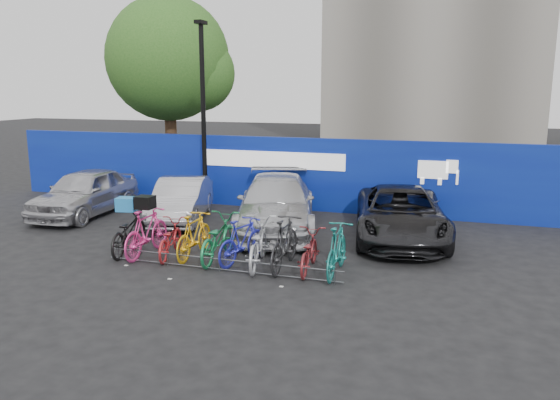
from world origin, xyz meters
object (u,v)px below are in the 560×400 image
at_px(bike_3, 194,235).
at_px(bike_5, 242,241).
at_px(lamppost, 203,110).
at_px(bike_2, 170,239).
at_px(car_2, 276,204).
at_px(bike_8, 309,252).
at_px(bike_0, 128,232).
at_px(bike_6, 258,243).
at_px(bike_7, 285,243).
at_px(bike_rack, 220,264).
at_px(bike_9, 337,250).
at_px(car_1, 181,200).
at_px(car_3, 401,214).
at_px(tree, 174,62).
at_px(car_0, 85,192).
at_px(bike_4, 218,238).
at_px(bike_1, 147,232).

distance_m(bike_3, bike_5, 1.24).
distance_m(lamppost, bike_2, 6.31).
height_order(car_2, bike_8, car_2).
distance_m(car_2, bike_0, 4.25).
height_order(bike_0, bike_6, bike_6).
height_order(bike_7, bike_8, bike_7).
bearing_deg(bike_6, bike_rack, 30.36).
bearing_deg(bike_8, lamppost, -51.17).
xyz_separation_m(bike_0, bike_9, (5.23, -0.06, 0.04)).
relative_size(car_1, bike_6, 1.94).
distance_m(car_3, bike_5, 4.57).
relative_size(bike_7, bike_8, 1.14).
bearing_deg(tree, bike_3, -59.71).
bearing_deg(tree, bike_2, -62.58).
height_order(bike_0, bike_8, bike_0).
height_order(bike_6, bike_9, bike_9).
bearing_deg(bike_0, tree, -78.16).
distance_m(bike_0, bike_6, 3.39).
bearing_deg(car_1, bike_2, -82.62).
xyz_separation_m(tree, bike_6, (7.45, -10.06, -4.53)).
distance_m(car_0, bike_4, 6.66).
height_order(bike_2, bike_5, bike_5).
height_order(car_3, bike_5, car_3).
bearing_deg(bike_5, bike_8, -168.97).
height_order(tree, car_0, tree).
bearing_deg(bike_9, bike_5, -3.84).
distance_m(car_2, bike_7, 3.46).
height_order(tree, car_2, tree).
bearing_deg(bike_2, bike_9, 167.33).
bearing_deg(bike_9, bike_0, -0.83).
bearing_deg(bike_rack, bike_8, 18.09).
bearing_deg(bike_2, car_0, -45.48).
bearing_deg(tree, bike_8, -49.28).
bearing_deg(tree, bike_0, -67.97).
relative_size(lamppost, bike_0, 3.05).
height_order(bike_0, bike_5, bike_5).
bearing_deg(bike_6, bike_0, -11.33).
distance_m(bike_3, bike_7, 2.30).
xyz_separation_m(lamppost, bike_4, (2.83, -5.27, -2.74)).
bearing_deg(car_2, bike_5, -102.32).
xyz_separation_m(bike_2, bike_4, (1.19, 0.13, 0.08)).
bearing_deg(car_3, bike_rack, -141.60).
distance_m(lamppost, bike_8, 7.92).
xyz_separation_m(bike_2, bike_3, (0.57, 0.15, 0.09)).
bearing_deg(bike_2, bike_rack, 146.71).
height_order(bike_5, bike_8, bike_5).
height_order(lamppost, car_3, lamppost).
distance_m(bike_rack, bike_8, 1.99).
relative_size(bike_0, bike_2, 1.17).
xyz_separation_m(car_1, bike_1, (0.89, -3.42, -0.07)).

